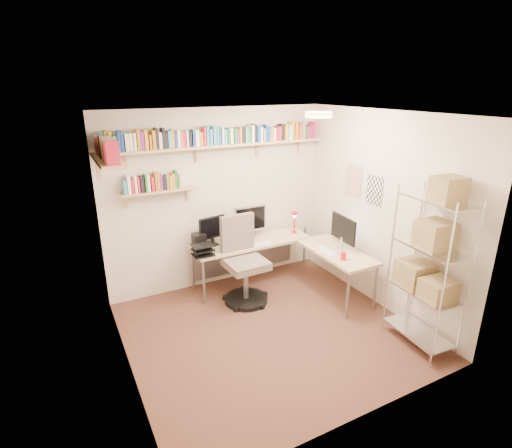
{
  "coord_description": "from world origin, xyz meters",
  "views": [
    {
      "loc": [
        -2.03,
        -3.52,
        2.78
      ],
      "look_at": [
        0.1,
        0.55,
        1.16
      ],
      "focal_mm": 28.0,
      "sensor_mm": 36.0,
      "label": 1
    }
  ],
  "objects": [
    {
      "name": "wall_shelves",
      "position": [
        -0.43,
        1.29,
        2.03
      ],
      "size": [
        3.12,
        1.09,
        0.8
      ],
      "color": "tan",
      "rests_on": "ground"
    },
    {
      "name": "wire_rack",
      "position": [
        1.36,
        -0.98,
        1.1
      ],
      "size": [
        0.44,
        0.8,
        1.94
      ],
      "rotation": [
        0.0,
        0.0,
        -0.09
      ],
      "color": "silver",
      "rests_on": "ground"
    },
    {
      "name": "room_shell",
      "position": [
        0.0,
        0.0,
        1.55
      ],
      "size": [
        3.24,
        3.04,
        2.52
      ],
      "color": "beige",
      "rests_on": "ground"
    },
    {
      "name": "ground",
      "position": [
        0.0,
        0.0,
        0.0
      ],
      "size": [
        3.2,
        3.2,
        0.0
      ],
      "primitive_type": "plane",
      "color": "#492C1F",
      "rests_on": "ground"
    },
    {
      "name": "office_chair",
      "position": [
        0.05,
        0.82,
        0.49
      ],
      "size": [
        0.61,
        0.62,
        1.16
      ],
      "rotation": [
        0.0,
        0.0,
        0.02
      ],
      "color": "black",
      "rests_on": "ground"
    },
    {
      "name": "corner_desk",
      "position": [
        0.47,
        0.96,
        0.66
      ],
      "size": [
        2.05,
        1.7,
        1.16
      ],
      "color": "tan",
      "rests_on": "ground"
    }
  ]
}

